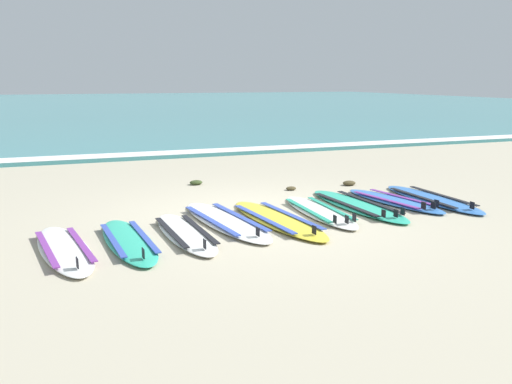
{
  "coord_description": "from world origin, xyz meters",
  "views": [
    {
      "loc": [
        -2.71,
        -7.15,
        2.0
      ],
      "look_at": [
        0.16,
        0.55,
        0.25
      ],
      "focal_mm": 37.41,
      "sensor_mm": 36.0,
      "label": 1
    }
  ],
  "objects_px": {
    "surfboard_1": "(129,241)",
    "surfboard_7": "(394,201)",
    "surfboard_0": "(64,249)",
    "surfboard_4": "(277,219)",
    "surfboard_2": "(185,233)",
    "surfboard_6": "(357,205)",
    "surfboard_5": "(319,211)",
    "surfboard_3": "(225,221)",
    "surfboard_8": "(432,199)"
  },
  "relations": [
    {
      "from": "surfboard_5",
      "to": "surfboard_7",
      "type": "relative_size",
      "value": 1.02
    },
    {
      "from": "surfboard_4",
      "to": "surfboard_5",
      "type": "distance_m",
      "value": 0.8
    },
    {
      "from": "surfboard_0",
      "to": "surfboard_3",
      "type": "relative_size",
      "value": 0.87
    },
    {
      "from": "surfboard_6",
      "to": "surfboard_7",
      "type": "relative_size",
      "value": 1.16
    },
    {
      "from": "surfboard_8",
      "to": "surfboard_0",
      "type": "bearing_deg",
      "value": -173.11
    },
    {
      "from": "surfboard_1",
      "to": "surfboard_6",
      "type": "bearing_deg",
      "value": 10.32
    },
    {
      "from": "surfboard_6",
      "to": "surfboard_7",
      "type": "bearing_deg",
      "value": 5.34
    },
    {
      "from": "surfboard_2",
      "to": "surfboard_8",
      "type": "xyz_separation_m",
      "value": [
        4.32,
        0.55,
        -0.0
      ]
    },
    {
      "from": "surfboard_2",
      "to": "surfboard_6",
      "type": "bearing_deg",
      "value": 11.23
    },
    {
      "from": "surfboard_0",
      "to": "surfboard_7",
      "type": "bearing_deg",
      "value": 8.87
    },
    {
      "from": "surfboard_1",
      "to": "surfboard_2",
      "type": "height_order",
      "value": "same"
    },
    {
      "from": "surfboard_1",
      "to": "surfboard_8",
      "type": "height_order",
      "value": "same"
    },
    {
      "from": "surfboard_0",
      "to": "surfboard_4",
      "type": "height_order",
      "value": "same"
    },
    {
      "from": "surfboard_4",
      "to": "surfboard_8",
      "type": "distance_m",
      "value": 2.96
    },
    {
      "from": "surfboard_1",
      "to": "surfboard_8",
      "type": "xyz_separation_m",
      "value": [
        5.06,
        0.63,
        -0.0
      ]
    },
    {
      "from": "surfboard_3",
      "to": "surfboard_6",
      "type": "height_order",
      "value": "same"
    },
    {
      "from": "surfboard_1",
      "to": "surfboard_7",
      "type": "relative_size",
      "value": 1.0
    },
    {
      "from": "surfboard_7",
      "to": "surfboard_4",
      "type": "bearing_deg",
      "value": -169.34
    },
    {
      "from": "surfboard_1",
      "to": "surfboard_8",
      "type": "bearing_deg",
      "value": 7.14
    },
    {
      "from": "surfboard_0",
      "to": "surfboard_6",
      "type": "xyz_separation_m",
      "value": [
        4.4,
        0.73,
        0.0
      ]
    },
    {
      "from": "surfboard_6",
      "to": "surfboard_7",
      "type": "height_order",
      "value": "same"
    },
    {
      "from": "surfboard_0",
      "to": "surfboard_4",
      "type": "bearing_deg",
      "value": 7.46
    },
    {
      "from": "surfboard_0",
      "to": "surfboard_8",
      "type": "distance_m",
      "value": 5.86
    },
    {
      "from": "surfboard_5",
      "to": "surfboard_6",
      "type": "xyz_separation_m",
      "value": [
        0.75,
        0.15,
        -0.0
      ]
    },
    {
      "from": "surfboard_2",
      "to": "surfboard_5",
      "type": "xyz_separation_m",
      "value": [
        2.16,
        0.42,
        0.0
      ]
    },
    {
      "from": "surfboard_3",
      "to": "surfboard_7",
      "type": "xyz_separation_m",
      "value": [
        2.98,
        0.25,
        0.0
      ]
    },
    {
      "from": "surfboard_5",
      "to": "surfboard_8",
      "type": "height_order",
      "value": "same"
    },
    {
      "from": "surfboard_2",
      "to": "surfboard_6",
      "type": "xyz_separation_m",
      "value": [
        2.91,
        0.58,
        0.0
      ]
    },
    {
      "from": "surfboard_5",
      "to": "surfboard_8",
      "type": "xyz_separation_m",
      "value": [
        2.16,
        0.12,
        -0.0
      ]
    },
    {
      "from": "surfboard_0",
      "to": "surfboard_2",
      "type": "height_order",
      "value": "same"
    },
    {
      "from": "surfboard_2",
      "to": "surfboard_8",
      "type": "height_order",
      "value": "same"
    },
    {
      "from": "surfboard_4",
      "to": "surfboard_0",
      "type": "bearing_deg",
      "value": -172.54
    },
    {
      "from": "surfboard_4",
      "to": "surfboard_7",
      "type": "height_order",
      "value": "same"
    },
    {
      "from": "surfboard_1",
      "to": "surfboard_5",
      "type": "distance_m",
      "value": 2.94
    },
    {
      "from": "surfboard_8",
      "to": "surfboard_3",
      "type": "bearing_deg",
      "value": -177.68
    },
    {
      "from": "surfboard_1",
      "to": "surfboard_4",
      "type": "bearing_deg",
      "value": 8.25
    },
    {
      "from": "surfboard_0",
      "to": "surfboard_8",
      "type": "height_order",
      "value": "same"
    },
    {
      "from": "surfboard_2",
      "to": "surfboard_8",
      "type": "distance_m",
      "value": 4.36
    },
    {
      "from": "surfboard_1",
      "to": "surfboard_4",
      "type": "relative_size",
      "value": 0.86
    },
    {
      "from": "surfboard_1",
      "to": "surfboard_6",
      "type": "height_order",
      "value": "same"
    },
    {
      "from": "surfboard_6",
      "to": "surfboard_5",
      "type": "bearing_deg",
      "value": -168.42
    },
    {
      "from": "surfboard_4",
      "to": "surfboard_6",
      "type": "xyz_separation_m",
      "value": [
        1.52,
        0.36,
        0.0
      ]
    },
    {
      "from": "surfboard_3",
      "to": "surfboard_8",
      "type": "relative_size",
      "value": 1.08
    },
    {
      "from": "surfboard_2",
      "to": "surfboard_1",
      "type": "bearing_deg",
      "value": -173.31
    },
    {
      "from": "surfboard_0",
      "to": "surfboard_2",
      "type": "xyz_separation_m",
      "value": [
        1.49,
        0.16,
        0.0
      ]
    },
    {
      "from": "surfboard_0",
      "to": "surfboard_6",
      "type": "height_order",
      "value": "same"
    },
    {
      "from": "surfboard_4",
      "to": "surfboard_8",
      "type": "xyz_separation_m",
      "value": [
        2.94,
        0.33,
        0.0
      ]
    },
    {
      "from": "surfboard_3",
      "to": "surfboard_8",
      "type": "xyz_separation_m",
      "value": [
        3.66,
        0.15,
        0.0
      ]
    },
    {
      "from": "surfboard_2",
      "to": "surfboard_8",
      "type": "relative_size",
      "value": 0.91
    },
    {
      "from": "surfboard_2",
      "to": "surfboard_6",
      "type": "height_order",
      "value": "same"
    }
  ]
}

